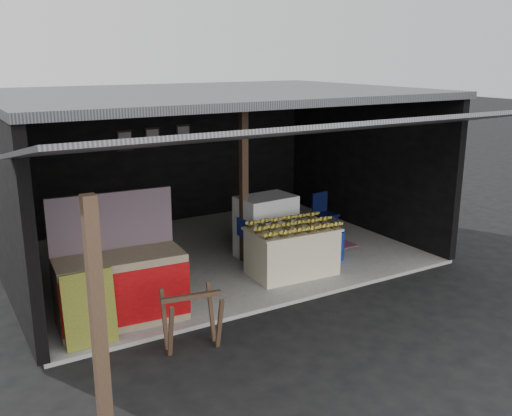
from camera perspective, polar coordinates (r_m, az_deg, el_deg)
ground at (r=8.61m, az=3.40°, el=-9.69°), size 80.00×80.00×0.00m
concrete_slab at (r=10.60m, az=-4.21°, el=-4.67°), size 7.00×5.00×0.06m
shophouse at (r=10.38m, az=-5.21°, el=6.67°), size 7.40×7.29×3.02m
banana_table at (r=9.49m, az=3.62°, el=-4.30°), size 1.49×0.97×0.79m
banana_pile at (r=9.35m, az=3.67°, el=-1.56°), size 1.37×0.87×0.16m
white_crate at (r=10.26m, az=1.00°, el=-1.85°), size 1.05×0.75×1.12m
neighbor_stall at (r=8.00m, az=-13.39°, el=-7.52°), size 1.75×0.88×1.75m
green_signboard at (r=7.46m, az=-16.31°, el=-9.72°), size 0.65×0.15×0.97m
sawhorse at (r=7.25m, az=-6.46°, el=-10.57°), size 0.77×0.76×0.74m
water_barrel at (r=10.27m, az=7.88°, el=-3.76°), size 0.34×0.34×0.51m
plastic_chair at (r=11.62m, az=6.70°, el=-0.22°), size 0.46×0.46×0.86m
magenta_rug at (r=11.05m, az=5.61°, el=-3.68°), size 1.51×1.01×0.01m
picture_frames at (r=12.23m, az=-10.16°, el=6.96°), size 1.62×0.04×0.46m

